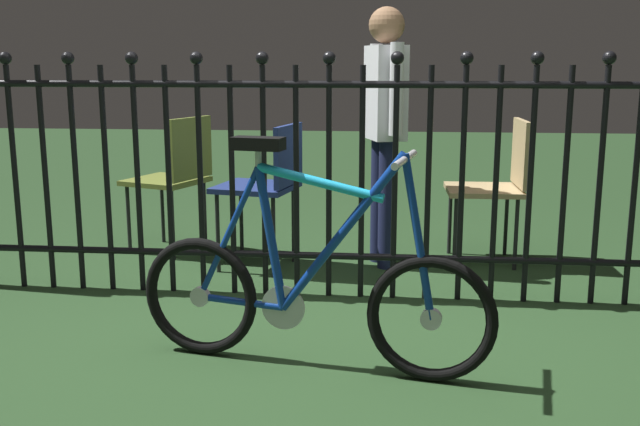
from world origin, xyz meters
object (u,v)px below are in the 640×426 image
(chair_navy, at_px, (268,179))
(chair_tan, at_px, (499,178))
(chair_olive, at_px, (176,171))
(person_visitor, at_px, (385,117))
(bicycle, at_px, (310,291))

(chair_navy, height_order, chair_tan, chair_tan)
(chair_olive, relative_size, person_visitor, 0.57)
(bicycle, distance_m, chair_navy, 1.47)
(chair_tan, height_order, person_visitor, person_visitor)
(chair_tan, distance_m, chair_olive, 1.98)
(chair_navy, bearing_deg, chair_olive, 154.09)
(chair_olive, xyz_separation_m, person_visitor, (1.30, -0.16, 0.36))
(chair_navy, distance_m, person_visitor, 0.77)
(chair_tan, bearing_deg, bicycle, -119.71)
(bicycle, relative_size, chair_navy, 1.69)
(chair_tan, bearing_deg, chair_navy, -168.80)
(bicycle, xyz_separation_m, chair_tan, (0.95, 1.67, 0.20))
(chair_tan, relative_size, chair_olive, 1.00)
(bicycle, height_order, chair_olive, bicycle)
(chair_navy, xyz_separation_m, chair_olive, (-0.64, 0.31, -0.01))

